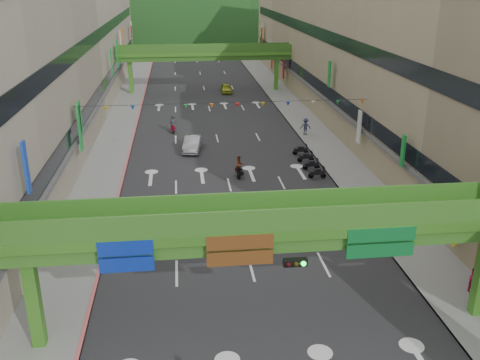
# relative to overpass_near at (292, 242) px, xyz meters

# --- Properties ---
(road_slab) EXTENTS (18.00, 140.00, 0.02)m
(road_slab) POSITION_rel_overpass_near_xyz_m (-0.93, 44.62, -5.20)
(road_slab) COLOR #28282B
(road_slab) RESTS_ON ground
(sidewalk_left) EXTENTS (4.00, 140.00, 0.15)m
(sidewalk_left) POSITION_rel_overpass_near_xyz_m (-11.93, 44.62, -5.13)
(sidewalk_left) COLOR gray
(sidewalk_left) RESTS_ON ground
(sidewalk_right) EXTENTS (4.00, 140.00, 0.15)m
(sidewalk_right) POSITION_rel_overpass_near_xyz_m (10.07, 44.62, -5.13)
(sidewalk_right) COLOR gray
(sidewalk_right) RESTS_ON ground
(curb_left) EXTENTS (0.20, 140.00, 0.18)m
(curb_left) POSITION_rel_overpass_near_xyz_m (-10.03, 44.62, -5.12)
(curb_left) COLOR #CC5959
(curb_left) RESTS_ON ground
(curb_right) EXTENTS (0.20, 140.00, 0.18)m
(curb_right) POSITION_rel_overpass_near_xyz_m (8.17, 44.62, -5.12)
(curb_right) COLOR gray
(curb_right) RESTS_ON ground
(building_row_left) EXTENTS (12.80, 95.00, 19.00)m
(building_row_left) POSITION_rel_overpass_near_xyz_m (-19.86, 44.62, 4.25)
(building_row_left) COLOR #9E937F
(building_row_left) RESTS_ON ground
(building_row_right) EXTENTS (12.80, 95.00, 19.00)m
(building_row_right) POSITION_rel_overpass_near_xyz_m (18.00, 44.62, 4.25)
(building_row_right) COLOR gray
(building_row_right) RESTS_ON ground
(overpass_near) EXTENTS (28.00, 12.27, 7.10)m
(overpass_near) POSITION_rel_overpass_near_xyz_m (0.00, 0.00, 0.00)
(overpass_near) COLOR #4C9E2D
(overpass_near) RESTS_ON ground
(overpass_far) EXTENTS (28.00, 2.20, 7.10)m
(overpass_far) POSITION_rel_overpass_near_xyz_m (-0.93, 59.62, 0.20)
(overpass_far) COLOR #4C9E2D
(overpass_far) RESTS_ON ground
(hill_left) EXTENTS (168.00, 140.00, 112.00)m
(hill_left) POSITION_rel_overpass_near_xyz_m (-15.93, 154.62, -5.21)
(hill_left) COLOR #1C4419
(hill_left) RESTS_ON ground
(hill_right) EXTENTS (208.00, 176.00, 128.00)m
(hill_right) POSITION_rel_overpass_near_xyz_m (24.07, 174.62, -5.21)
(hill_right) COLOR #1C4419
(hill_right) RESTS_ON ground
(bunting_string) EXTENTS (26.00, 0.36, 0.47)m
(bunting_string) POSITION_rel_overpass_near_xyz_m (-0.93, 24.62, 0.75)
(bunting_string) COLOR black
(bunting_string) RESTS_ON ground
(scooter_rider_mid) EXTENTS (0.94, 1.58, 2.02)m
(scooter_rider_mid) POSITION_rel_overpass_near_xyz_m (0.13, 22.39, -4.17)
(scooter_rider_mid) COLOR black
(scooter_rider_mid) RESTS_ON ground
(scooter_rider_left) EXTENTS (1.06, 1.60, 2.16)m
(scooter_rider_left) POSITION_rel_overpass_near_xyz_m (-6.19, 10.58, -4.11)
(scooter_rider_left) COLOR gray
(scooter_rider_left) RESTS_ON ground
(scooter_rider_far) EXTENTS (0.86, 1.60, 2.05)m
(scooter_rider_far) POSITION_rel_overpass_near_xyz_m (-5.67, 37.50, -4.17)
(scooter_rider_far) COLOR maroon
(scooter_rider_far) RESTS_ON ground
(parked_scooter_row) EXTENTS (1.60, 7.17, 1.08)m
(parked_scooter_row) POSITION_rel_overpass_near_xyz_m (6.87, 24.62, -4.68)
(parked_scooter_row) COLOR black
(parked_scooter_row) RESTS_ON ground
(car_silver) EXTENTS (2.25, 4.72, 1.49)m
(car_silver) POSITION_rel_overpass_near_xyz_m (-3.72, 30.53, -4.46)
(car_silver) COLOR #93939A
(car_silver) RESTS_ON ground
(car_yellow) EXTENTS (1.57, 3.88, 1.32)m
(car_yellow) POSITION_rel_overpass_near_xyz_m (2.25, 58.76, -4.55)
(car_yellow) COLOR gold
(car_yellow) RESTS_ON ground
(pedestrian_red) EXTENTS (1.05, 0.97, 1.73)m
(pedestrian_red) POSITION_rel_overpass_near_xyz_m (11.11, 2.62, -4.34)
(pedestrian_red) COLOR #AA113D
(pedestrian_red) RESTS_ON ground
(pedestrian_dark) EXTENTS (1.15, 1.00, 1.86)m
(pedestrian_dark) POSITION_rel_overpass_near_xyz_m (10.51, 12.00, -4.28)
(pedestrian_dark) COLOR black
(pedestrian_dark) RESTS_ON ground
(pedestrian_blue) EXTENTS (0.90, 0.63, 1.82)m
(pedestrian_blue) POSITION_rel_overpass_near_xyz_m (8.87, 34.62, -4.30)
(pedestrian_blue) COLOR #2B314E
(pedestrian_blue) RESTS_ON ground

